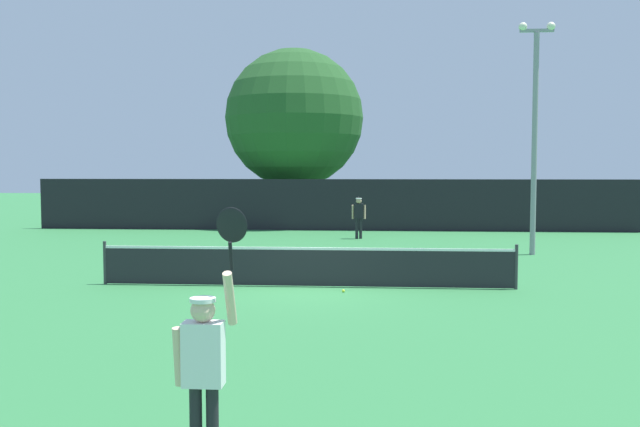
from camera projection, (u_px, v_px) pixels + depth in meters
ground_plane at (306, 287)px, 16.52m from camera, size 120.00×120.00×0.00m
tennis_net at (306, 266)px, 16.49m from camera, size 10.11×0.08×1.07m
perimeter_fence at (336, 205)px, 31.44m from camera, size 28.24×0.12×2.37m
player_serving at (205, 356)px, 6.41m from camera, size 0.68×0.39×2.51m
player_receiving at (359, 214)px, 27.70m from camera, size 0.57×0.24×1.66m
tennis_ball at (343, 291)px, 15.76m from camera, size 0.07×0.07×0.07m
light_pole at (535, 123)px, 22.36m from camera, size 1.18×0.28×7.63m
large_tree at (294, 118)px, 34.38m from camera, size 6.96×6.96×8.89m
parked_car_near at (215, 204)px, 40.05m from camera, size 2.00×4.25×1.69m
parked_car_mid at (370, 206)px, 37.67m from camera, size 2.43×4.41×1.69m
parked_car_far at (453, 207)px, 36.47m from camera, size 2.17×4.32×1.69m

